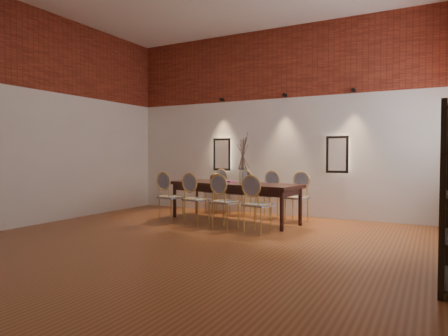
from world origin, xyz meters
The scene contains 23 objects.
floor centered at (0.00, 0.00, -0.01)m, with size 7.00×7.00×0.02m, color brown.
wall_back centered at (0.00, 3.55, 2.00)m, with size 7.00×0.10×4.00m, color silver.
wall_left centered at (-3.55, 0.00, 2.00)m, with size 0.10×7.00×4.00m, color silver.
brick_band_back centered at (0.00, 3.48, 3.25)m, with size 7.00×0.02×1.50m, color maroon.
brick_band_left centered at (-3.48, 0.00, 3.25)m, with size 0.02×7.00×1.50m, color maroon.
niche_left centered at (-1.30, 3.45, 1.30)m, with size 0.36×0.06×0.66m, color #FFEAC6.
niche_right centered at (1.30, 3.45, 1.30)m, with size 0.36×0.06×0.66m, color #FFEAC6.
spot_fixture_left centered at (-1.30, 3.42, 2.55)m, with size 0.08×0.08×0.10m, color black.
spot_fixture_mid centered at (0.20, 3.42, 2.55)m, with size 0.08×0.08×0.10m, color black.
spot_fixture_right centered at (1.60, 3.42, 2.55)m, with size 0.08×0.08×0.10m, color black.
dining_table centered at (-0.44, 2.29, 0.38)m, with size 2.66×0.86×0.75m, color black.
chair_near_a centered at (-1.54, 1.75, 0.47)m, with size 0.44×0.44×0.94m, color tan, non-canonical shape.
chair_near_b centered at (-0.88, 1.65, 0.47)m, with size 0.44×0.44×0.94m, color tan, non-canonical shape.
chair_near_c centered at (-0.22, 1.54, 0.47)m, with size 0.44×0.44×0.94m, color tan, non-canonical shape.
chair_near_d centered at (0.44, 1.44, 0.47)m, with size 0.44×0.44×0.94m, color tan, non-canonical shape.
chair_far_a centered at (-1.31, 3.15, 0.47)m, with size 0.44×0.44×0.94m, color tan, non-canonical shape.
chair_far_b centered at (-0.66, 3.05, 0.47)m, with size 0.44×0.44×0.94m, color tan, non-canonical shape.
chair_far_c centered at (0.00, 2.94, 0.47)m, with size 0.44×0.44×0.94m, color tan, non-canonical shape.
chair_far_d centered at (0.66, 2.83, 0.47)m, with size 0.44×0.44×0.94m, color tan, non-canonical shape.
vase centered at (-0.22, 2.26, 0.90)m, with size 0.14×0.14×0.30m, color silver.
dried_branches centered at (-0.22, 2.26, 1.35)m, with size 0.50×0.50×0.70m, color brown, non-canonical shape.
bowl centered at (-0.84, 2.31, 0.84)m, with size 0.24×0.24×0.18m, color brown.
book centered at (-0.63, 2.42, 0.77)m, with size 0.26×0.18×0.03m, color #852A64.
Camera 1 is at (3.02, -4.64, 1.31)m, focal length 32.00 mm.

